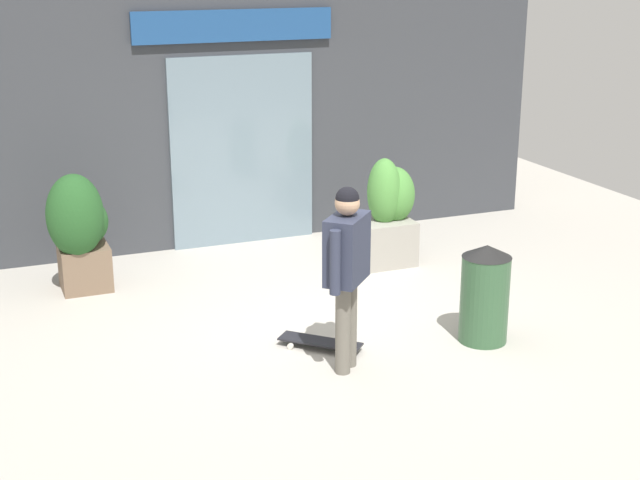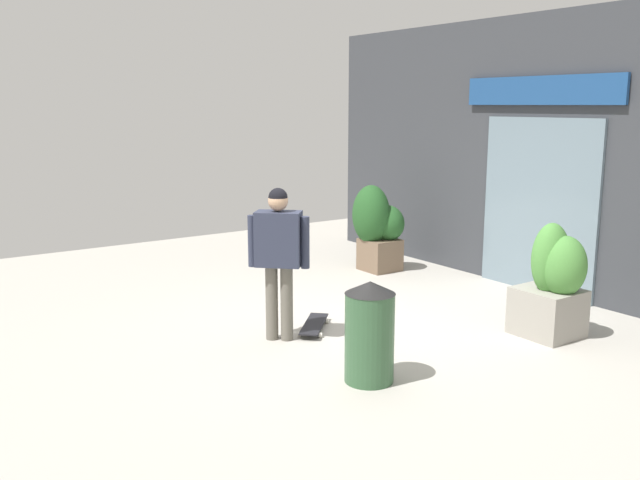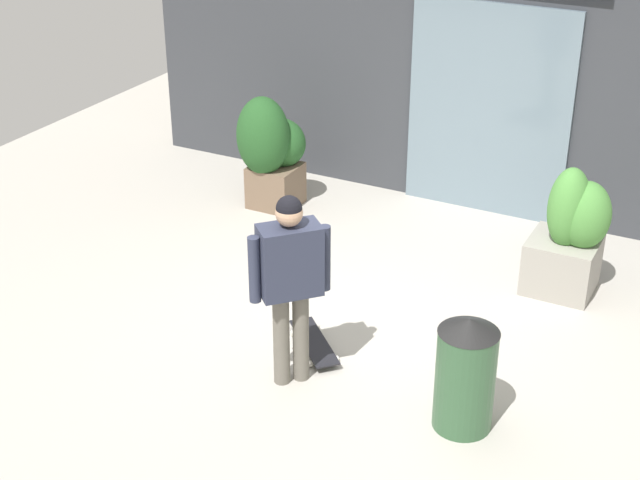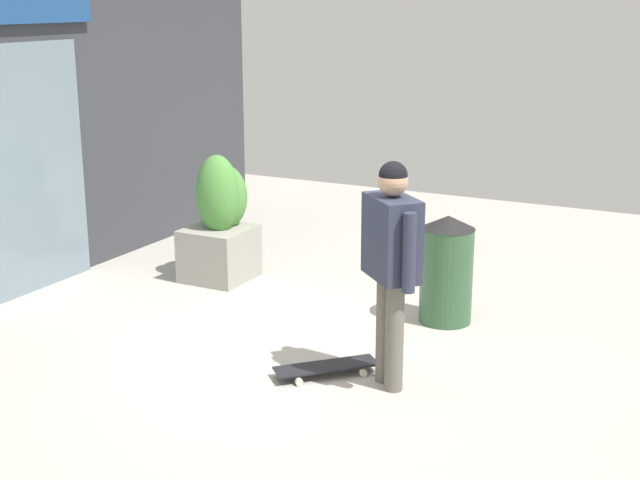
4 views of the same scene
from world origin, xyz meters
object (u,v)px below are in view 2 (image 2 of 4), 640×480
planter_box_left (553,284)px  trash_bin (370,332)px  skateboarder (279,248)px  planter_box_right (377,226)px  skateboard (314,324)px

planter_box_left → trash_bin: (-0.16, -2.36, -0.12)m
skateboarder → planter_box_left: size_ratio=1.31×
skateboarder → planter_box_left: (1.56, 2.44, -0.41)m
trash_bin → planter_box_right: bearing=139.7°
planter_box_left → skateboard: bearing=-129.3°
skateboarder → skateboard: 1.04m
skateboard → planter_box_right: planter_box_right is taller
skateboard → planter_box_left: size_ratio=0.56×
planter_box_left → trash_bin: bearing=-93.8°
planter_box_right → trash_bin: 4.23m
planter_box_right → skateboard: bearing=-53.0°
skateboarder → skateboard: bearing=-41.0°
trash_bin → skateboarder: bearing=-176.7°
skateboard → planter_box_right: (-1.76, 2.34, 0.61)m
skateboarder → planter_box_left: 2.93m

